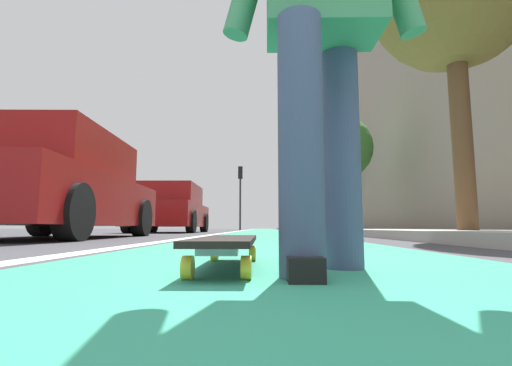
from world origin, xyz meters
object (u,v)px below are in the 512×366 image
object	(u,v)px
street_tree_far	(315,155)
parked_car_near	(54,188)
parked_car_mid	(170,210)
street_tree_mid	(340,148)
traffic_light	(240,186)
skateboard	(227,243)
skater_person	(322,6)

from	to	relation	value
street_tree_far	parked_car_near	bearing A→B (deg)	158.49
parked_car_mid	street_tree_mid	distance (m)	6.45
traffic_light	parked_car_near	bearing A→B (deg)	175.36
skateboard	street_tree_far	world-z (taller)	street_tree_far
traffic_light	skateboard	bearing A→B (deg)	-176.60
skateboard	traffic_light	bearing A→B (deg)	3.40
skateboard	traffic_light	world-z (taller)	traffic_light
skateboard	parked_car_mid	size ratio (longest dim) A/B	0.21
traffic_light	street_tree_far	distance (m)	5.98
skater_person	traffic_light	bearing A→B (deg)	4.25
skateboard	traffic_light	distance (m)	22.83
skateboard	skater_person	size ratio (longest dim) A/B	0.51
parked_car_mid	street_tree_far	world-z (taller)	street_tree_far
skater_person	street_tree_mid	bearing A→B (deg)	-12.11
parked_car_mid	skateboard	bearing A→B (deg)	-164.77
traffic_light	street_tree_mid	distance (m)	11.44
street_tree_far	parked_car_mid	bearing A→B (deg)	145.60
skateboard	parked_car_near	world-z (taller)	parked_car_near
skater_person	street_tree_far	xyz separation A→B (m)	(18.80, -2.61, 3.17)
skater_person	traffic_light	xyz separation A→B (m)	(22.77, 1.69, 1.92)
street_tree_far	traffic_light	bearing A→B (deg)	47.34
skater_person	parked_car_mid	size ratio (longest dim) A/B	0.40
parked_car_near	street_tree_far	size ratio (longest dim) A/B	0.74
skateboard	street_tree_mid	xyz separation A→B (m)	(12.03, -2.96, 2.94)
parked_car_near	street_tree_far	distance (m)	16.25
skater_person	street_tree_far	size ratio (longest dim) A/B	0.30
parked_car_near	parked_car_mid	xyz separation A→B (m)	(6.39, -0.08, -0.00)
parked_car_mid	street_tree_mid	xyz separation A→B (m)	(1.77, -5.75, 2.32)
traffic_light	street_tree_far	world-z (taller)	street_tree_far
parked_car_mid	traffic_light	world-z (taller)	traffic_light
parked_car_near	street_tree_far	xyz separation A→B (m)	(14.79, -5.83, 3.39)
parked_car_mid	street_tree_mid	bearing A→B (deg)	-72.88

